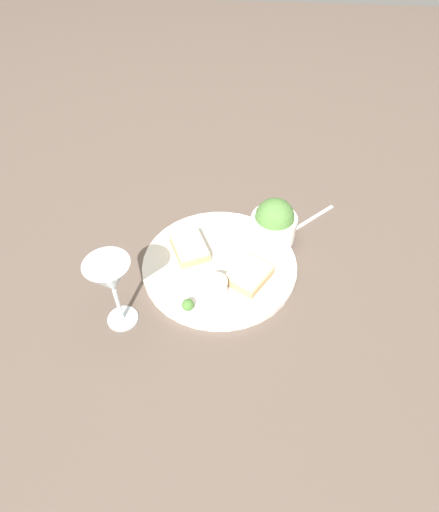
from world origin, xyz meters
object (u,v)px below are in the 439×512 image
at_px(sauce_ramekin, 217,286).
at_px(cheese_toast_near, 190,247).
at_px(wine_glass, 111,280).
at_px(cheese_toast_far, 249,275).
at_px(salad_bowl, 274,222).
at_px(fork, 310,220).

distance_m(sauce_ramekin, cheese_toast_near, 0.13).
relative_size(cheese_toast_near, wine_glass, 0.68).
height_order(sauce_ramekin, cheese_toast_near, sauce_ramekin).
height_order(cheese_toast_near, cheese_toast_far, same).
bearing_deg(sauce_ramekin, cheese_toast_near, 32.95).
bearing_deg(wine_glass, sauce_ramekin, -68.20).
relative_size(sauce_ramekin, wine_glass, 0.29).
distance_m(cheese_toast_far, wine_glass, 0.29).
bearing_deg(salad_bowl, fork, -49.34).
relative_size(sauce_ramekin, cheese_toast_far, 0.43).
distance_m(cheese_toast_near, wine_glass, 0.23).
xyz_separation_m(cheese_toast_near, cheese_toast_far, (-0.07, -0.14, 0.00)).
xyz_separation_m(salad_bowl, sauce_ramekin, (-0.17, 0.11, -0.02)).
bearing_deg(cheese_toast_near, fork, -62.54).
bearing_deg(wine_glass, salad_bowl, -49.92).
distance_m(sauce_ramekin, cheese_toast_far, 0.08).
height_order(sauce_ramekin, fork, sauce_ramekin).
bearing_deg(cheese_toast_far, salad_bowl, -20.14).
bearing_deg(cheese_toast_near, cheese_toast_far, -116.54).
xyz_separation_m(cheese_toast_far, wine_glass, (-0.11, 0.24, 0.09)).
distance_m(cheese_toast_far, fork, 0.26).
distance_m(salad_bowl, cheese_toast_near, 0.20).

